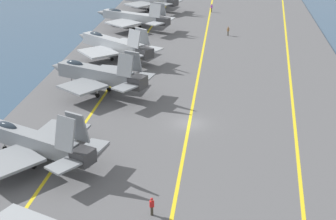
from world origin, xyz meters
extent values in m
plane|color=#334C66|center=(0.00, 0.00, 0.00)|extent=(2000.00, 2000.00, 0.00)
cube|color=#565659|center=(0.00, 0.00, 0.20)|extent=(185.52, 44.99, 0.40)
cube|color=yellow|center=(0.00, -12.37, 0.40)|extent=(166.60, 11.82, 0.01)
cube|color=yellow|center=(0.00, 0.00, 0.40)|extent=(166.97, 0.36, 0.01)
cube|color=yellow|center=(0.00, 12.37, 0.40)|extent=(166.93, 4.10, 0.01)
cube|color=gray|center=(-11.07, 15.12, 2.71)|extent=(6.12, 10.86, 1.70)
cube|color=#38383A|center=(-13.79, 9.08, 2.71)|extent=(2.52, 2.45, 1.44)
ellipsoid|color=#232D38|center=(-9.68, 18.21, 3.52)|extent=(1.96, 2.85, 0.93)
cube|color=gray|center=(-14.53, 16.27, 2.16)|extent=(7.35, 7.23, 0.28)
cube|color=gray|center=(-7.91, 13.29, 2.16)|extent=(6.33, 5.73, 0.28)
cube|color=gray|center=(-14.11, 10.54, 5.18)|extent=(1.76, 2.32, 3.20)
cube|color=gray|center=(-12.49, 9.81, 5.18)|extent=(1.76, 2.32, 3.20)
cube|color=gray|center=(-15.66, 10.42, 2.71)|extent=(3.50, 3.32, 0.20)
cube|color=gray|center=(-11.56, 8.57, 2.71)|extent=(3.23, 2.73, 0.20)
cylinder|color=#B2B2B7|center=(-9.37, 18.90, 1.13)|extent=(0.16, 0.16, 1.47)
cylinder|color=black|center=(-9.37, 18.90, 0.70)|extent=(0.45, 0.64, 0.60)
cylinder|color=#B2B2B7|center=(-12.62, 14.58, 1.13)|extent=(0.16, 0.16, 1.47)
cylinder|color=black|center=(-12.62, 14.58, 0.70)|extent=(0.45, 0.64, 0.60)
cylinder|color=#B2B2B7|center=(-10.45, 13.60, 1.13)|extent=(0.16, 0.16, 1.47)
cylinder|color=black|center=(-10.45, 13.60, 0.70)|extent=(0.45, 0.64, 0.60)
cube|color=gray|center=(8.57, 13.43, 3.13)|extent=(6.10, 11.23, 1.89)
cone|color=#5B5E60|center=(11.10, 19.54, 3.13)|extent=(2.49, 2.68, 1.80)
cube|color=#38383A|center=(5.99, 7.19, 3.13)|extent=(2.72, 2.54, 1.61)
ellipsoid|color=#232D38|center=(9.89, 16.63, 4.03)|extent=(2.02, 2.95, 1.04)
cube|color=gray|center=(5.34, 14.35, 2.51)|extent=(6.77, 6.80, 0.28)
cube|color=gray|center=(11.51, 11.80, 2.51)|extent=(5.45, 5.57, 0.28)
cube|color=gray|center=(5.54, 8.70, 5.52)|extent=(1.65, 2.33, 2.85)
cube|color=gray|center=(7.38, 7.94, 5.52)|extent=(1.65, 2.33, 2.85)
cube|color=gray|center=(4.00, 8.51, 3.13)|extent=(3.52, 3.32, 0.20)
cube|color=gray|center=(8.33, 6.71, 3.13)|extent=(3.20, 2.71, 0.20)
cylinder|color=#B2B2B7|center=(10.19, 17.34, 1.29)|extent=(0.16, 0.16, 1.78)
cylinder|color=black|center=(10.19, 17.34, 0.70)|extent=(0.43, 0.64, 0.60)
cylinder|color=#B2B2B7|center=(6.91, 12.87, 1.29)|extent=(0.16, 0.16, 1.78)
cylinder|color=black|center=(6.91, 12.87, 0.70)|extent=(0.43, 0.64, 0.60)
cylinder|color=#B2B2B7|center=(9.36, 11.86, 1.29)|extent=(0.16, 0.16, 1.78)
cylinder|color=black|center=(9.36, 11.86, 0.70)|extent=(0.43, 0.64, 0.60)
cube|color=#9EA3A8|center=(24.78, 14.73, 2.74)|extent=(9.05, 11.47, 1.79)
cone|color=#5B5E60|center=(29.20, 20.78, 2.74)|extent=(2.81, 2.97, 1.70)
cube|color=#38383A|center=(20.26, 8.53, 2.74)|extent=(2.89, 2.90, 1.52)
ellipsoid|color=#232D38|center=(27.10, 17.89, 3.59)|extent=(2.64, 3.11, 0.98)
cube|color=#9EA3A8|center=(21.85, 16.33, 2.16)|extent=(7.38, 7.29, 0.28)
cube|color=#9EA3A8|center=(27.20, 12.42, 2.16)|extent=(6.58, 6.99, 0.28)
cube|color=#9EA3A8|center=(20.33, 10.21, 4.99)|extent=(2.12, 2.47, 2.68)
cube|color=#9EA3A8|center=(21.84, 9.11, 4.99)|extent=(2.12, 2.47, 2.68)
cube|color=#9EA3A8|center=(18.72, 10.31, 2.74)|extent=(3.70, 3.71, 0.20)
cube|color=#9EA3A8|center=(22.42, 7.60, 2.74)|extent=(3.59, 3.42, 0.20)
cylinder|color=#B2B2B7|center=(27.61, 18.60, 1.12)|extent=(0.16, 0.16, 1.45)
cylinder|color=black|center=(27.61, 18.60, 0.70)|extent=(0.53, 0.61, 0.60)
cylinder|color=#B2B2B7|center=(23.00, 14.41, 1.12)|extent=(0.16, 0.16, 1.45)
cylinder|color=black|center=(23.00, 14.41, 0.70)|extent=(0.53, 0.61, 0.60)
cylinder|color=#B2B2B7|center=(25.02, 12.93, 1.12)|extent=(0.16, 0.16, 1.45)
cylinder|color=black|center=(25.02, 12.93, 0.70)|extent=(0.53, 0.61, 0.60)
cube|color=#9EA3A8|center=(44.33, 15.13, 2.82)|extent=(6.79, 12.35, 1.61)
cone|color=#5B5E60|center=(47.43, 21.92, 2.82)|extent=(2.40, 2.84, 1.53)
cube|color=#38383A|center=(41.16, 8.19, 2.82)|extent=(2.55, 2.66, 1.37)
ellipsoid|color=#232D38|center=(45.95, 18.68, 3.58)|extent=(2.10, 3.21, 0.88)
cube|color=#9EA3A8|center=(41.15, 16.10, 2.30)|extent=(7.35, 7.44, 0.28)
cube|color=#9EA3A8|center=(47.14, 13.37, 2.30)|extent=(5.90, 6.37, 0.28)
cube|color=#9EA3A8|center=(40.97, 9.80, 4.93)|extent=(1.76, 2.55, 2.59)
cube|color=#9EA3A8|center=(42.50, 9.10, 4.93)|extent=(1.76, 2.55, 2.59)
cube|color=#9EA3A8|center=(39.37, 9.58, 2.82)|extent=(3.68, 3.59, 0.20)
cube|color=#9EA3A8|center=(43.38, 7.75, 2.82)|extent=(3.32, 3.05, 0.20)
cylinder|color=#B2B2B7|center=(46.31, 19.47, 1.21)|extent=(0.16, 0.16, 1.62)
cylinder|color=black|center=(46.31, 19.47, 0.70)|extent=(0.45, 0.64, 0.60)
cylinder|color=#B2B2B7|center=(42.76, 14.42, 1.21)|extent=(0.16, 0.16, 1.62)
cylinder|color=black|center=(42.76, 14.42, 0.70)|extent=(0.45, 0.64, 0.60)
cylinder|color=#B2B2B7|center=(44.81, 13.48, 1.21)|extent=(0.16, 0.16, 1.62)
cylinder|color=black|center=(44.81, 13.48, 0.70)|extent=(0.45, 0.64, 0.60)
cube|color=#38383A|center=(59.39, 8.38, 2.80)|extent=(2.62, 2.60, 1.44)
cube|color=gray|center=(59.34, 15.89, 2.25)|extent=(7.38, 7.36, 0.28)
cube|color=gray|center=(57.62, 9.84, 2.80)|extent=(3.59, 3.48, 0.20)
cube|color=gray|center=(61.61, 7.76, 2.80)|extent=(3.34, 2.98, 0.20)
cylinder|color=#B2B2B7|center=(64.67, 18.52, 1.18)|extent=(0.16, 0.16, 1.55)
cylinder|color=black|center=(64.67, 18.52, 0.70)|extent=(0.47, 0.63, 0.60)
cylinder|color=#B2B2B7|center=(61.03, 14.10, 1.18)|extent=(0.16, 0.16, 1.55)
cylinder|color=black|center=(61.03, 14.10, 0.70)|extent=(0.47, 0.63, 0.60)
cylinder|color=#B2B2B7|center=(63.14, 13.01, 1.18)|extent=(0.16, 0.16, 1.55)
cylinder|color=black|center=(63.14, 13.01, 0.70)|extent=(0.47, 0.63, 0.60)
cylinder|color=#4C473D|center=(41.16, -4.22, 0.84)|extent=(0.24, 0.24, 0.87)
cube|color=brown|center=(41.16, -4.22, 1.56)|extent=(0.44, 0.46, 0.58)
sphere|color=beige|center=(41.16, -4.22, 1.99)|extent=(0.22, 0.22, 0.22)
sphere|color=brown|center=(41.16, -4.22, 2.05)|extent=(0.24, 0.24, 0.24)
cylinder|color=#383328|center=(-19.13, 1.73, 0.82)|extent=(0.24, 0.24, 0.83)
cube|color=red|center=(-19.13, 1.73, 1.52)|extent=(0.35, 0.44, 0.57)
sphere|color=#9E7051|center=(-19.13, 1.73, 1.93)|extent=(0.22, 0.22, 0.22)
sphere|color=red|center=(-19.13, 1.73, 1.99)|extent=(0.24, 0.24, 0.24)
cylinder|color=#4C473D|center=(61.66, -0.28, 0.87)|extent=(0.24, 0.24, 0.94)
cube|color=purple|center=(61.66, -0.28, 1.64)|extent=(0.45, 0.46, 0.61)
sphere|color=#9E7051|center=(61.66, -0.28, 2.07)|extent=(0.22, 0.22, 0.22)
sphere|color=purple|center=(61.66, -0.28, 2.13)|extent=(0.24, 0.24, 0.24)
camera|label=1|loc=(-55.62, -3.89, 25.90)|focal=55.00mm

